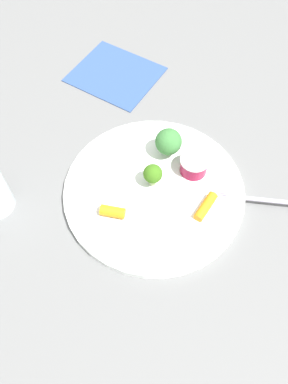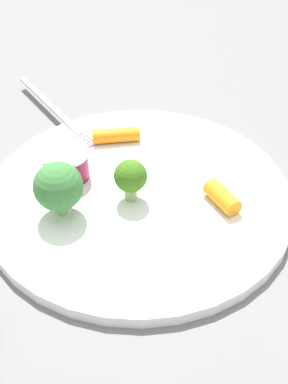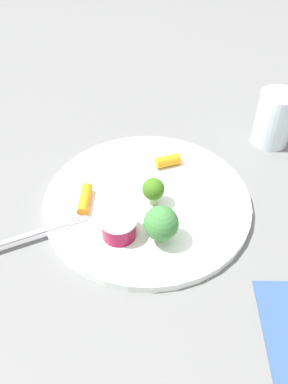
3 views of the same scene
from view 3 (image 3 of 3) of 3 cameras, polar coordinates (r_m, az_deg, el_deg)
name	(u,v)px [view 3 (image 3 of 3)]	position (r m, az deg, el deg)	size (l,w,h in m)	color
ground_plane	(147,204)	(0.61, 0.44, -1.70)	(2.40, 2.40, 0.00)	slate
plate	(147,201)	(0.60, 0.45, -1.30)	(0.30, 0.30, 0.01)	white
sauce_cup	(119,227)	(0.54, -3.51, -4.83)	(0.05, 0.05, 0.03)	maroon
broccoli_floret_0	(153,190)	(0.57, 1.30, 0.32)	(0.03, 0.03, 0.04)	#92AD6F
broccoli_floret_1	(161,223)	(0.52, 2.37, -4.37)	(0.05, 0.05, 0.06)	#7DB372
carrot_stick_0	(85,199)	(0.59, -8.20, -1.01)	(0.02, 0.02, 0.05)	orange
carrot_stick_1	(168,161)	(0.65, 3.31, 4.34)	(0.02, 0.02, 0.04)	orange
fork	(24,236)	(0.57, -16.28, -5.94)	(0.17, 0.08, 0.00)	#B2ACBF
drinking_glass	(274,119)	(0.73, 17.62, 9.66)	(0.06, 0.06, 0.09)	silver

